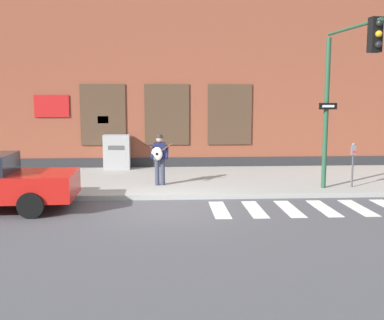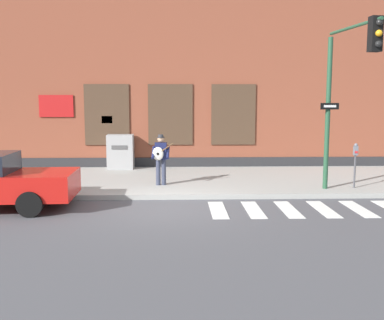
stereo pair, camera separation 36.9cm
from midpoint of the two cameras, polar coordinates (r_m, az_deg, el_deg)
name	(u,v)px [view 1 (the left image)]	position (r m, az deg, el deg)	size (l,w,h in m)	color
ground_plane	(168,208)	(12.42, -3.89, -6.09)	(160.00, 160.00, 0.00)	#4C4C51
sidewalk	(168,181)	(16.15, -3.78, -2.62)	(28.00, 5.67, 0.15)	#9E9E99
building_backdrop	(166,83)	(20.75, -3.78, 9.71)	(28.00, 4.06, 7.43)	brown
crosswalk	(307,208)	(12.66, 13.54, -6.00)	(5.20, 1.90, 0.01)	silver
busker	(159,157)	(14.73, -4.88, 0.44)	(0.71, 0.53, 1.67)	#33384C
traffic_light	(345,79)	(13.78, 18.14, 9.73)	(0.78, 2.73, 4.88)	#234C33
parking_meter	(353,158)	(15.21, 19.12, 0.24)	(0.13, 0.11, 1.44)	#47474C
utility_box	(117,152)	(18.53, -10.07, 1.02)	(1.05, 0.68, 1.40)	#9E9E9E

